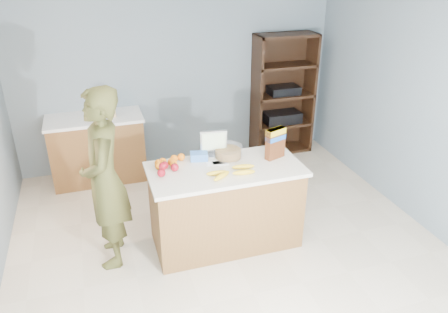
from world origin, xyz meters
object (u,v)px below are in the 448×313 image
object	(u,v)px
counter_peninsula	(225,208)
shelving_unit	(282,97)
person	(105,180)
cereal_box	(275,141)
tv	(214,142)

from	to	relation	value
counter_peninsula	shelving_unit	bearing A→B (deg)	52.89
counter_peninsula	shelving_unit	world-z (taller)	shelving_unit
person	cereal_box	distance (m)	1.75
cereal_box	counter_peninsula	bearing A→B (deg)	-173.90
person	tv	distance (m)	1.17
shelving_unit	tv	distance (m)	2.37
shelving_unit	person	distance (m)	3.36
person	tv	bearing A→B (deg)	104.28
counter_peninsula	cereal_box	distance (m)	0.88
shelving_unit	person	size ratio (longest dim) A/B	0.99
tv	cereal_box	world-z (taller)	cereal_box
cereal_box	shelving_unit	bearing A→B (deg)	63.57
person	cereal_box	xyz separation A→B (m)	(1.74, -0.03, 0.18)
tv	cereal_box	bearing A→B (deg)	-22.13
counter_peninsula	person	xyz separation A→B (m)	(-1.18, 0.09, 0.49)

